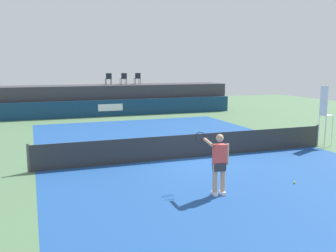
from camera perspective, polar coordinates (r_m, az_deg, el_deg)
name	(u,v)px	position (r m, az deg, el deg)	size (l,w,h in m)	color
ground_plane	(167,143)	(17.95, -0.11, -2.62)	(48.00, 48.00, 0.00)	#4C704C
court_inner	(193,157)	(15.23, 3.76, -4.77)	(12.00, 22.00, 0.00)	#1C478C
sponsor_wall	(119,108)	(27.84, -7.51, 2.76)	(18.00, 0.22, 1.20)	navy
spectator_platform	(113,99)	(29.54, -8.29, 4.08)	(18.00, 2.80, 2.20)	#38383D
spectator_chair_far_left	(108,78)	(29.40, -9.02, 7.15)	(0.44, 0.44, 0.89)	#1E232D
spectator_chair_left	(124,78)	(29.56, -6.75, 7.21)	(0.47, 0.47, 0.89)	#1E232D
spectator_chair_center	(137,78)	(29.99, -4.66, 7.27)	(0.44, 0.44, 0.89)	#1E232D
umpire_chair	(325,112)	(18.55, 22.69, 2.02)	(0.46, 0.46, 2.76)	white
tennis_net	(193,146)	(15.12, 3.78, -3.03)	(12.40, 0.02, 0.95)	#2D2D2D
net_post_near	(28,158)	(13.88, -20.43, -4.60)	(0.10, 0.10, 1.00)	#4C4C51
net_post_far	(317,136)	(18.48, 21.67, -1.35)	(0.10, 0.10, 1.00)	#4C4C51
tennis_player	(219,162)	(10.78, 7.69, -5.44)	(0.61, 1.17, 1.77)	white
tennis_ball	(295,183)	(12.55, 18.65, -8.13)	(0.07, 0.07, 0.07)	#D8EA33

